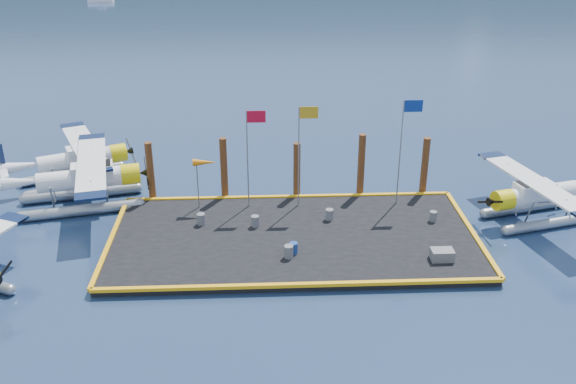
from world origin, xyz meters
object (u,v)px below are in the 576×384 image
drum_0 (201,219)px  crate (442,255)px  drum_4 (433,216)px  flagpole_blue (405,137)px  piling_0 (151,173)px  seaplane_b (86,181)px  piling_3 (361,167)px  piling_4 (424,168)px  drum_1 (293,248)px  drum_2 (329,214)px  windsock (205,164)px  piling_1 (224,170)px  seaplane_d (538,197)px  drum_3 (289,252)px  flagpole_red (251,144)px  piling_2 (297,172)px  seaplane_c (80,162)px  drum_5 (255,221)px  flagpole_yellow (302,141)px

drum_0 → crate: 13.48m
drum_4 → flagpole_blue: flagpole_blue is taller
drum_0 → piling_0: (-3.30, 3.84, 1.27)m
seaplane_b → piling_3: size_ratio=2.49×
piling_4 → drum_1: bearing=-139.5°
piling_0 → drum_2: bearing=-18.6°
windsock → piling_3: piling_3 is taller
drum_2 → piling_1: bearing=149.8°
seaplane_d → drum_3: 15.42m
crate → flagpole_red: size_ratio=0.19×
seaplane_d → flagpole_red: 17.06m
flagpole_red → piling_2: (2.79, 1.60, -2.50)m
windsock → piling_0: piling_0 is taller
seaplane_d → drum_3: (-14.79, -4.28, -0.75)m
seaplane_c → flagpole_blue: 21.12m
piling_2 → piling_3: size_ratio=0.88×
piling_0 → seaplane_d: bearing=-8.7°
drum_3 → windsock: bearing=127.0°
seaplane_b → drum_5: 11.05m
seaplane_b → drum_3: seaplane_b is taller
drum_1 → crate: drum_1 is taller
drum_3 → piling_4: bearing=41.2°
drum_3 → seaplane_d: bearing=16.1°
seaplane_c → drum_2: bearing=42.9°
drum_0 → piling_4: (13.70, 3.84, 1.27)m
drum_5 → piling_2: bearing=58.3°
drum_5 → piling_2: (2.62, 4.24, 1.18)m
drum_2 → piling_0: piling_0 is taller
seaplane_c → flagpole_red: bearing=43.2°
drum_2 → piling_4: (6.32, 3.59, 1.28)m
piling_3 → windsock: bearing=-170.5°
drum_1 → piling_3: 8.80m
seaplane_d → flagpole_yellow: size_ratio=1.56×
piling_3 → piling_2: bearing=180.0°
drum_5 → windsock: 4.66m
flagpole_red → drum_5: bearing=-86.2°
drum_3 → drum_5: (-1.74, 3.53, -0.02)m
windsock → piling_0: (-3.47, 1.60, -1.23)m
piling_1 → seaplane_b: bearing=-178.1°
flagpole_red → flagpole_yellow: bearing=0.0°
crate → windsock: bearing=151.6°
drum_4 → drum_5: size_ratio=0.91×
windsock → piling_2: 5.90m
drum_4 → piling_3: size_ratio=0.14×
drum_0 → windsock: size_ratio=0.21×
seaplane_d → drum_4: (-6.27, -0.56, -0.80)m
drum_0 → drum_3: size_ratio=0.96×
drum_1 → flagpole_blue: flagpole_blue is taller
crate → flagpole_red: (-9.79, 6.78, 3.71)m
drum_1 → drum_5: (-2.01, 3.12, 0.02)m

